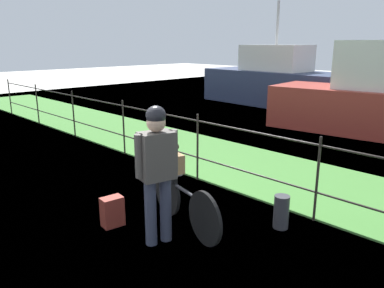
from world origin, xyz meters
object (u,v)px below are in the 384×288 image
object	(u,v)px
wooden_crate	(171,163)
mooring_bollard	(281,212)
backpack_on_paving	(112,212)
cyclist_person	(157,164)
moored_boat_near	(274,82)
bicycle_main	(184,202)
terrier_dog	(171,148)

from	to	relation	value
wooden_crate	mooring_bollard	size ratio (longest dim) A/B	0.79
backpack_on_paving	mooring_bollard	xyz separation A→B (m)	(1.59, 1.55, 0.02)
cyclist_person	backpack_on_paving	size ratio (longest dim) A/B	4.21
backpack_on_paving	moored_boat_near	world-z (taller)	moored_boat_near
cyclist_person	moored_boat_near	world-z (taller)	moored_boat_near
wooden_crate	backpack_on_paving	bearing A→B (deg)	-116.51
bicycle_main	wooden_crate	xyz separation A→B (m)	(-0.34, 0.08, 0.44)
cyclist_person	terrier_dog	bearing A→B (deg)	124.17
moored_boat_near	cyclist_person	bearing A→B (deg)	-62.99
backpack_on_paving	mooring_bollard	bearing A→B (deg)	141.02
bicycle_main	cyclist_person	xyz separation A→B (m)	(0.06, -0.48, 0.65)
backpack_on_paving	mooring_bollard	size ratio (longest dim) A/B	0.89
bicycle_main	moored_boat_near	bearing A→B (deg)	117.87
wooden_crate	cyclist_person	bearing A→B (deg)	-54.42
wooden_crate	moored_boat_near	xyz separation A→B (m)	(-4.76, 9.57, 0.08)
cyclist_person	backpack_on_paving	xyz separation A→B (m)	(-0.76, -0.17, -0.80)
cyclist_person	mooring_bollard	xyz separation A→B (m)	(0.84, 1.38, -0.78)
wooden_crate	terrier_dog	world-z (taller)	terrier_dog
bicycle_main	cyclist_person	bearing A→B (deg)	-82.95
backpack_on_paving	moored_boat_near	bearing A→B (deg)	-149.98
wooden_crate	mooring_bollard	world-z (taller)	wooden_crate
terrier_dog	backpack_on_paving	bearing A→B (deg)	-118.22
bicycle_main	mooring_bollard	distance (m)	1.28
mooring_bollard	bicycle_main	bearing A→B (deg)	-134.67
terrier_dog	mooring_bollard	bearing A→B (deg)	34.48
wooden_crate	mooring_bollard	distance (m)	1.59
bicycle_main	terrier_dog	distance (m)	0.73
moored_boat_near	backpack_on_paving	bearing A→B (deg)	-66.84
cyclist_person	mooring_bollard	bearing A→B (deg)	58.83
wooden_crate	moored_boat_near	world-z (taller)	moored_boat_near
mooring_bollard	moored_boat_near	xyz separation A→B (m)	(-6.00, 8.74, 0.65)
bicycle_main	backpack_on_paving	distance (m)	0.96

